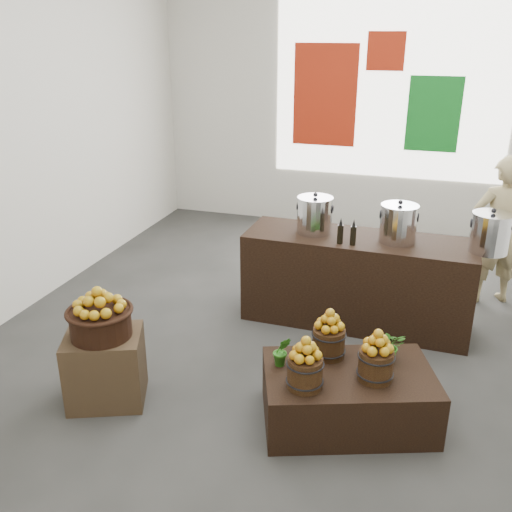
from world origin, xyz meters
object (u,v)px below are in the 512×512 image
(counter, at_px, (357,280))
(stock_pot_center, at_px, (398,225))
(crate, at_px, (106,368))
(wicker_basket, at_px, (101,323))
(stock_pot_left, at_px, (315,216))
(stock_pot_right, at_px, (490,234))
(display_table, at_px, (348,396))
(shopper, at_px, (498,231))

(counter, relative_size, stock_pot_center, 6.47)
(crate, bearing_deg, wicker_basket, 0.00)
(stock_pot_left, height_order, stock_pot_right, same)
(stock_pot_left, relative_size, stock_pot_right, 1.00)
(stock_pot_right, bearing_deg, counter, 178.67)
(stock_pot_left, relative_size, stock_pot_center, 1.00)
(crate, height_order, stock_pot_left, stock_pot_left)
(wicker_basket, distance_m, stock_pot_left, 2.33)
(display_table, bearing_deg, counter, 76.77)
(wicker_basket, relative_size, shopper, 0.29)
(wicker_basket, bearing_deg, stock_pot_left, 57.47)
(counter, bearing_deg, crate, -129.88)
(stock_pot_center, bearing_deg, counter, 178.67)
(wicker_basket, bearing_deg, counter, 48.79)
(stock_pot_left, xyz_separation_m, stock_pot_center, (0.80, -0.02, 0.00))
(stock_pot_right, bearing_deg, wicker_basket, -146.24)
(stock_pot_right, xyz_separation_m, shopper, (0.17, 0.96, -0.27))
(crate, xyz_separation_m, stock_pot_center, (2.04, 1.92, 0.78))
(display_table, relative_size, stock_pot_center, 3.64)
(crate, xyz_separation_m, display_table, (1.87, 0.31, -0.08))
(crate, distance_m, shopper, 4.18)
(display_table, distance_m, stock_pot_center, 1.83)
(stock_pot_center, bearing_deg, stock_pot_left, 178.67)
(crate, distance_m, display_table, 1.90)
(crate, distance_m, stock_pot_left, 2.42)
(crate, xyz_separation_m, wicker_basket, (0.00, 0.00, 0.40))
(display_table, bearing_deg, shopper, 46.15)
(crate, height_order, wicker_basket, wicker_basket)
(wicker_basket, relative_size, stock_pot_right, 1.36)
(wicker_basket, distance_m, counter, 2.57)
(wicker_basket, distance_m, shopper, 4.15)
(shopper, bearing_deg, display_table, 44.48)
(stock_pot_left, distance_m, stock_pot_right, 1.61)
(stock_pot_left, bearing_deg, crate, -122.53)
(crate, xyz_separation_m, stock_pot_right, (2.84, 1.90, 0.78))
(crate, relative_size, counter, 0.26)
(crate, relative_size, wicker_basket, 1.25)
(crate, height_order, counter, counter)
(wicker_basket, distance_m, stock_pot_right, 3.44)
(crate, height_order, shopper, shopper)
(shopper, bearing_deg, stock_pot_right, 58.54)
(wicker_basket, height_order, stock_pot_right, stock_pot_right)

